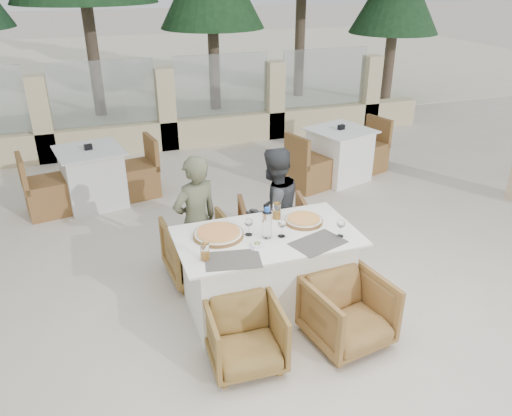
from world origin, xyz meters
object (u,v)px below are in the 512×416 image
object	(u,v)px
wine_glass_near	(282,227)
armchair_near_left	(245,335)
water_bottle	(267,223)
diner_left	(196,222)
pizza_left	(218,233)
pizza_right	(304,220)
beer_glass_left	(205,252)
bg_table_a	(93,177)
wine_glass_centre	(249,226)
diner_right	(273,210)
wine_glass_corner	(341,227)
bg_table_b	(339,155)
dining_table	(267,272)
olive_dish	(257,245)
armchair_far_left	(199,249)
armchair_far_right	(274,231)
armchair_near_right	(348,311)
beer_glass_right	(277,211)

from	to	relation	value
wine_glass_near	armchair_near_left	xyz separation A→B (m)	(-0.53, -0.57, -0.59)
water_bottle	diner_left	world-z (taller)	diner_left
pizza_left	pizza_right	bearing A→B (deg)	-0.13
beer_glass_left	bg_table_a	xyz separation A→B (m)	(-0.77, 3.13, -0.46)
wine_glass_centre	diner_right	bearing A→B (deg)	51.95
wine_glass_corner	diner_right	world-z (taller)	diner_right
bg_table_b	dining_table	bearing A→B (deg)	-145.49
olive_dish	bg_table_a	xyz separation A→B (m)	(-1.24, 3.08, -0.41)
olive_dish	armchair_far_left	xyz separation A→B (m)	(-0.31, 0.91, -0.48)
wine_glass_near	bg_table_a	bearing A→B (deg)	116.69
pizza_right	armchair_far_right	xyz separation A→B (m)	(-0.02, 0.70, -0.46)
armchair_near_right	bg_table_a	size ratio (longest dim) A/B	0.40
armchair_near_right	diner_left	distance (m)	1.67
wine_glass_centre	bg_table_a	size ratio (longest dim) A/B	0.11
water_bottle	armchair_far_right	xyz separation A→B (m)	(0.40, 0.85, -0.58)
pizza_left	bg_table_a	xyz separation A→B (m)	(-0.98, 2.80, -0.41)
wine_glass_corner	beer_glass_right	world-z (taller)	wine_glass_corner
water_bottle	pizza_left	bearing A→B (deg)	158.27
beer_glass_right	bg_table_a	world-z (taller)	beer_glass_right
beer_glass_right	armchair_far_left	distance (m)	0.97
armchair_near_left	bg_table_a	world-z (taller)	bg_table_a
wine_glass_near	olive_dish	distance (m)	0.29
beer_glass_right	armchair_near_right	distance (m)	1.13
diner_left	bg_table_a	size ratio (longest dim) A/B	0.82
wine_glass_centre	olive_dish	size ratio (longest dim) A/B	1.67
dining_table	wine_glass_corner	bearing A→B (deg)	-21.21
water_bottle	pizza_right	bearing A→B (deg)	20.32
pizza_left	bg_table_b	xyz separation A→B (m)	(2.54, 2.52, -0.41)
olive_dish	armchair_far_right	xyz separation A→B (m)	(0.53, 0.98, -0.46)
armchair_near_right	diner_left	bearing A→B (deg)	117.43
armchair_far_left	armchair_near_right	distance (m)	1.69
wine_glass_centre	armchair_near_right	world-z (taller)	wine_glass_centre
beer_glass_left	armchair_far_right	distance (m)	1.52
diner_left	olive_dish	bearing A→B (deg)	92.18
armchair_near_left	diner_left	distance (m)	1.34
water_bottle	diner_right	world-z (taller)	diner_right
wine_glass_centre	armchair_near_left	size ratio (longest dim) A/B	0.31
armchair_far_left	bg_table_b	distance (m)	3.21
armchair_far_left	bg_table_a	distance (m)	2.36
olive_dish	armchair_far_right	size ratio (longest dim) A/B	0.15
dining_table	pizza_left	bearing A→B (deg)	163.23
beer_glass_right	diner_left	bearing A→B (deg)	152.40
olive_dish	dining_table	bearing A→B (deg)	47.69
beer_glass_right	armchair_far_left	size ratio (longest dim) A/B	0.23
beer_glass_left	armchair_near_left	bearing A→B (deg)	-64.94
beer_glass_left	armchair_far_right	xyz separation A→B (m)	(1.00, 1.03, -0.51)
armchair_far_right	armchair_near_right	size ratio (longest dim) A/B	1.12
pizza_right	water_bottle	xyz separation A→B (m)	(-0.42, -0.16, 0.12)
beer_glass_left	bg_table_b	world-z (taller)	beer_glass_left
dining_table	beer_glass_left	world-z (taller)	beer_glass_left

